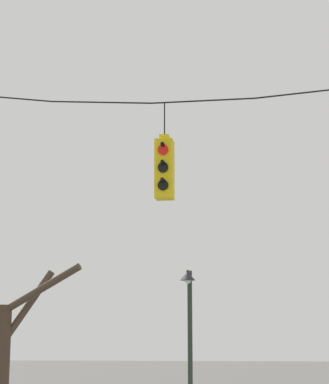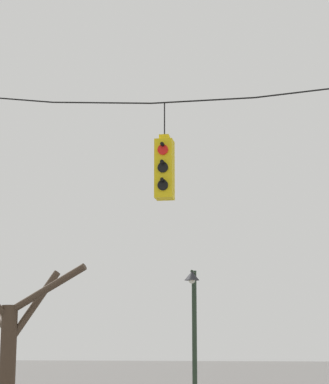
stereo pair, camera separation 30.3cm
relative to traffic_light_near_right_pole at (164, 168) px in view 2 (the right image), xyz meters
The scene contains 4 objects.
span_wire 1.75m from the traffic_light_near_right_pole, ahead, with size 14.00×0.03×0.84m.
traffic_light_near_right_pole is the anchor object (origin of this frame).
street_lamp 5.66m from the traffic_light_near_right_pole, 91.41° to the left, with size 0.37×0.65×4.15m.
bare_tree 8.46m from the traffic_light_near_right_pole, 131.94° to the left, with size 3.82×2.98×4.78m.
Camera 2 is at (1.61, -13.57, 2.32)m, focal length 70.00 mm.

